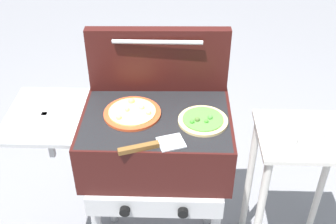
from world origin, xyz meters
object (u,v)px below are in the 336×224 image
object	(u,v)px
prep_table	(299,174)
topping_bowl_near	(283,137)
pizza_cheese	(132,113)
spatula	(152,146)
topping_bowl_far	(314,130)
grill	(154,142)
pizza_veggie	(203,120)

from	to	relation	value
prep_table	topping_bowl_near	world-z (taller)	topping_bowl_near
pizza_cheese	spatula	world-z (taller)	pizza_cheese
topping_bowl_far	spatula	bearing A→B (deg)	-163.04
topping_bowl_far	grill	bearing A→B (deg)	-179.35
pizza_cheese	prep_table	distance (m)	0.83
spatula	topping_bowl_near	size ratio (longest dim) A/B	2.21
prep_table	topping_bowl_far	distance (m)	0.26
pizza_cheese	spatula	size ratio (longest dim) A/B	0.92
pizza_veggie	topping_bowl_near	distance (m)	0.35
prep_table	topping_bowl_far	xyz separation A→B (m)	(0.02, 0.00, 0.26)
grill	spatula	xyz separation A→B (m)	(0.01, -0.20, 0.15)
prep_table	topping_bowl_far	bearing A→B (deg)	9.96
pizza_cheese	pizza_veggie	world-z (taller)	pizza_cheese
prep_table	topping_bowl_near	bearing A→B (deg)	-159.17
pizza_veggie	spatula	xyz separation A→B (m)	(-0.20, -0.17, -0.00)
pizza_veggie	spatula	size ratio (longest dim) A/B	0.78
topping_bowl_near	pizza_veggie	bearing A→B (deg)	178.55
pizza_veggie	prep_table	xyz separation A→B (m)	(0.46, 0.04, -0.33)
spatula	topping_bowl_far	bearing A→B (deg)	16.96
prep_table	pizza_cheese	bearing A→B (deg)	179.51
topping_bowl_near	topping_bowl_far	world-z (taller)	same
pizza_veggie	topping_bowl_far	bearing A→B (deg)	4.96
spatula	pizza_veggie	bearing A→B (deg)	39.71
pizza_cheese	pizza_veggie	distance (m)	0.30
grill	topping_bowl_near	size ratio (longest dim) A/B	8.03
grill	prep_table	size ratio (longest dim) A/B	1.18
pizza_cheese	topping_bowl_far	distance (m)	0.79
grill	spatula	size ratio (longest dim) A/B	3.63
topping_bowl_near	topping_bowl_far	distance (m)	0.15
spatula	prep_table	bearing A→B (deg)	17.16
spatula	pizza_cheese	bearing A→B (deg)	114.71
prep_table	topping_bowl_far	size ratio (longest dim) A/B	8.73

